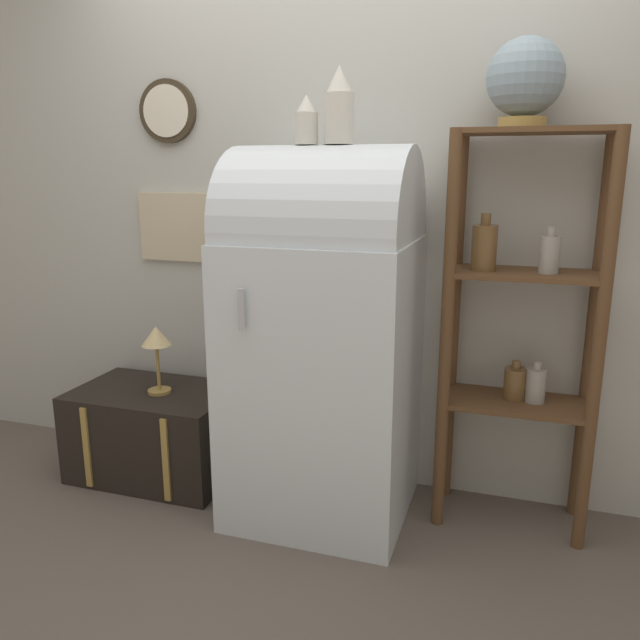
{
  "coord_description": "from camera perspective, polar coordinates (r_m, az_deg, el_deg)",
  "views": [
    {
      "loc": [
        0.77,
        -2.18,
        1.48
      ],
      "look_at": [
        -0.01,
        0.21,
        0.86
      ],
      "focal_mm": 35.0,
      "sensor_mm": 36.0,
      "label": 1
    }
  ],
  "objects": [
    {
      "name": "suitcase_trunk",
      "position": [
        3.2,
        -14.76,
        -9.88
      ],
      "size": [
        0.76,
        0.51,
        0.43
      ],
      "color": "black",
      "rests_on": "ground_plane"
    },
    {
      "name": "globe",
      "position": [
        2.58,
        18.25,
        20.16
      ],
      "size": [
        0.28,
        0.28,
        0.32
      ],
      "color": "#AD8942",
      "rests_on": "shelf_unit"
    },
    {
      "name": "shelf_unit",
      "position": [
        2.61,
        17.87,
        0.64
      ],
      "size": [
        0.61,
        0.31,
        1.62
      ],
      "color": "brown",
      "rests_on": "ground_plane"
    },
    {
      "name": "vase_left",
      "position": [
        2.53,
        -1.25,
        17.68
      ],
      "size": [
        0.09,
        0.09,
        0.19
      ],
      "color": "beige",
      "rests_on": "refrigerator"
    },
    {
      "name": "ground_plane",
      "position": [
        2.74,
        -1.16,
        -18.81
      ],
      "size": [
        12.0,
        12.0,
        0.0
      ],
      "primitive_type": "plane",
      "color": "#60564C"
    },
    {
      "name": "wall_back",
      "position": [
        2.86,
        2.45,
        11.24
      ],
      "size": [
        7.0,
        0.09,
        2.7
      ],
      "color": "#B7B7AD",
      "rests_on": "ground_plane"
    },
    {
      "name": "vase_center",
      "position": [
        2.5,
        1.76,
        18.83
      ],
      "size": [
        0.12,
        0.12,
        0.29
      ],
      "color": "beige",
      "rests_on": "refrigerator"
    },
    {
      "name": "refrigerator",
      "position": [
        2.6,
        0.29,
        -1.03
      ],
      "size": [
        0.74,
        0.71,
        1.56
      ],
      "color": "silver",
      "rests_on": "ground_plane"
    },
    {
      "name": "desk_lamp",
      "position": [
        3.01,
        -14.73,
        -1.98
      ],
      "size": [
        0.14,
        0.14,
        0.33
      ],
      "color": "#AD8942",
      "rests_on": "suitcase_trunk"
    }
  ]
}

